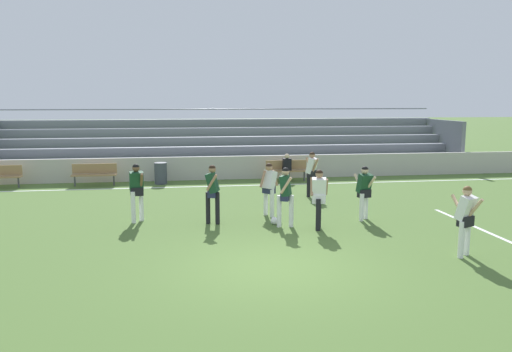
% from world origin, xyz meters
% --- Properties ---
extents(ground_plane, '(160.00, 160.00, 0.00)m').
position_xyz_m(ground_plane, '(0.00, 0.00, 0.00)').
color(ground_plane, '#4C6B30').
extents(field_line_sideline, '(44.00, 0.12, 0.01)m').
position_xyz_m(field_line_sideline, '(0.00, 10.21, 0.00)').
color(field_line_sideline, white).
rests_on(field_line_sideline, ground).
extents(field_line_penalty_mark, '(0.12, 4.40, 0.01)m').
position_xyz_m(field_line_penalty_mark, '(6.25, 2.55, 0.00)').
color(field_line_penalty_mark, white).
rests_on(field_line_penalty_mark, ground).
extents(sideline_wall, '(48.00, 0.16, 1.03)m').
position_xyz_m(sideline_wall, '(0.00, 11.97, 0.52)').
color(sideline_wall, '#BCB7AD').
rests_on(sideline_wall, ground).
extents(bleacher_stand, '(22.81, 4.23, 3.04)m').
position_xyz_m(bleacher_stand, '(0.42, 14.62, 1.32)').
color(bleacher_stand, '#9EA3AD').
rests_on(bleacher_stand, ground).
extents(bench_far_left, '(1.80, 0.40, 0.90)m').
position_xyz_m(bench_far_left, '(-5.50, 11.12, 0.55)').
color(bench_far_left, '#99754C').
rests_on(bench_far_left, ground).
extents(bench_centre_sideline, '(1.80, 0.40, 0.90)m').
position_xyz_m(bench_centre_sideline, '(2.61, 11.12, 0.55)').
color(bench_centre_sideline, '#99754C').
rests_on(bench_centre_sideline, ground).
extents(trash_bin, '(0.53, 0.53, 0.90)m').
position_xyz_m(trash_bin, '(-2.80, 11.14, 0.45)').
color(trash_bin, '#3D424C').
rests_on(trash_bin, ground).
extents(spectator_seated, '(0.36, 0.42, 1.21)m').
position_xyz_m(spectator_seated, '(2.61, 11.01, 0.70)').
color(spectator_seated, '#2D2D38').
rests_on(spectator_seated, ground).
extents(player_dark_pressing_high, '(0.47, 0.62, 1.69)m').
position_xyz_m(player_dark_pressing_high, '(0.95, 3.31, 1.01)').
color(player_dark_pressing_high, white).
rests_on(player_dark_pressing_high, ground).
extents(player_white_dropping_back, '(0.65, 0.54, 1.64)m').
position_xyz_m(player_white_dropping_back, '(0.72, 4.68, 0.97)').
color(player_white_dropping_back, white).
rests_on(player_white_dropping_back, ground).
extents(player_dark_overlapping, '(0.46, 0.64, 1.71)m').
position_xyz_m(player_dark_overlapping, '(-3.21, 4.50, 1.02)').
color(player_dark_overlapping, white).
rests_on(player_dark_overlapping, ground).
extents(player_white_deep_cover, '(0.50, 0.69, 1.64)m').
position_xyz_m(player_white_deep_cover, '(4.45, 0.08, 0.97)').
color(player_white_deep_cover, white).
rests_on(player_white_deep_cover, ground).
extents(player_white_wide_right, '(0.53, 0.42, 1.66)m').
position_xyz_m(player_white_wide_right, '(1.80, 2.91, 0.99)').
color(player_white_wide_right, black).
rests_on(player_white_wide_right, ground).
extents(player_white_challenging, '(0.52, 0.59, 1.66)m').
position_xyz_m(player_white_challenging, '(2.79, 7.48, 0.99)').
color(player_white_challenging, black).
rests_on(player_white_challenging, ground).
extents(player_dark_trailing_run, '(0.47, 0.71, 1.61)m').
position_xyz_m(player_dark_trailing_run, '(3.42, 3.77, 0.95)').
color(player_dark_trailing_run, white).
rests_on(player_dark_trailing_run, ground).
extents(player_dark_wide_left, '(0.45, 0.56, 1.71)m').
position_xyz_m(player_dark_wide_left, '(-1.04, 3.95, 1.02)').
color(player_dark_wide_left, black).
rests_on(player_dark_wide_left, ground).
extents(soccer_ball, '(0.22, 0.22, 0.22)m').
position_xyz_m(soccer_ball, '(0.70, 3.60, 0.11)').
color(soccer_ball, white).
rests_on(soccer_ball, ground).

